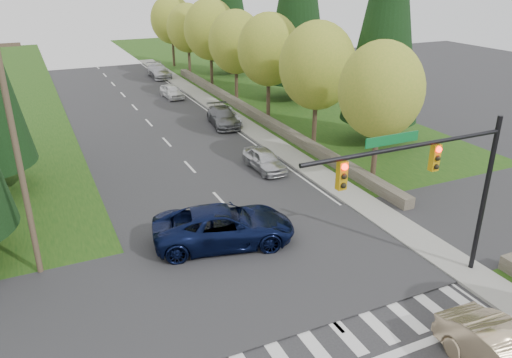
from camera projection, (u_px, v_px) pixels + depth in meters
grass_east at (364, 144)px, 36.51m from camera, size 14.00×110.00×0.06m
cross_street at (283, 268)px, 21.47m from camera, size 120.00×8.00×0.10m
sidewalk_east at (277, 147)px, 35.81m from camera, size 1.80×80.00×0.13m
curb_east at (267, 148)px, 35.48m from camera, size 0.20×80.00×0.13m
stone_wall_north at (253, 113)px, 43.03m from camera, size 0.70×40.00×0.70m
traffic_signal at (436, 172)px, 18.29m from camera, size 8.70×0.37×6.80m
utility_pole at (18, 159)px, 19.12m from camera, size 1.60×0.24×10.00m
decid_tree_0 at (381, 90)px, 27.85m from camera, size 4.80×4.80×8.37m
decid_tree_1 at (317, 66)px, 33.66m from camera, size 5.20×5.20×8.80m
decid_tree_2 at (269, 50)px, 39.37m from camera, size 5.00×5.00×8.82m
decid_tree_3 at (236, 42)px, 45.36m from camera, size 5.00×5.00×8.55m
decid_tree_4 at (210, 29)px, 51.09m from camera, size 5.40×5.40×9.18m
decid_tree_5 at (188, 28)px, 57.06m from camera, size 4.80×4.80×8.30m
decid_tree_6 at (171, 20)px, 62.82m from camera, size 5.20×5.20×8.86m
conifer_e_a at (389, 2)px, 33.08m from camera, size 5.44×5.44×17.80m
suv_navy at (224, 226)px, 23.03m from camera, size 7.02×4.36×1.81m
parked_car_a at (265, 160)px, 31.64m from camera, size 1.71×4.02×1.35m
parked_car_b at (223, 117)px, 40.58m from camera, size 2.66×5.15×1.43m
parked_car_c at (225, 116)px, 40.92m from camera, size 1.61×4.05×1.31m
parked_car_d at (172, 91)px, 49.26m from camera, size 1.75×3.89×1.30m
parked_car_e at (159, 71)px, 58.32m from camera, size 2.10×5.12×1.48m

